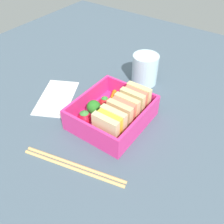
# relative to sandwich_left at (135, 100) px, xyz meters

# --- Properties ---
(ground_plane) EXTENTS (1.20, 1.20, 0.02)m
(ground_plane) POSITION_rel_sandwich_left_xyz_m (0.05, -0.03, -0.05)
(ground_plane) COLOR #485A69
(bento_tray) EXTENTS (0.16, 0.15, 0.01)m
(bento_tray) POSITION_rel_sandwich_left_xyz_m (0.05, -0.03, -0.04)
(bento_tray) COLOR #E82F84
(bento_tray) RESTS_ON ground_plane
(bento_rim) EXTENTS (0.16, 0.15, 0.04)m
(bento_rim) POSITION_rel_sandwich_left_xyz_m (0.05, -0.03, -0.01)
(bento_rim) COLOR #E82F84
(bento_rim) RESTS_ON bento_tray
(sandwich_left) EXTENTS (0.04, 0.06, 0.06)m
(sandwich_left) POSITION_rel_sandwich_left_xyz_m (0.00, 0.00, 0.00)
(sandwich_left) COLOR #DBC683
(sandwich_left) RESTS_ON bento_tray
(sandwich_center_left) EXTENTS (0.04, 0.06, 0.06)m
(sandwich_center_left) POSITION_rel_sandwich_left_xyz_m (0.05, 0.00, 0.00)
(sandwich_center_left) COLOR #E1B57F
(sandwich_center_left) RESTS_ON bento_tray
(sandwich_center) EXTENTS (0.04, 0.06, 0.06)m
(sandwich_center) POSITION_rel_sandwich_left_xyz_m (0.10, 0.00, 0.00)
(sandwich_center) COLOR beige
(sandwich_center) RESTS_ON bento_tray
(carrot_stick_far_left) EXTENTS (0.05, 0.03, 0.01)m
(carrot_stick_far_left) POSITION_rel_sandwich_left_xyz_m (-0.00, -0.06, -0.02)
(carrot_stick_far_left) COLOR orange
(carrot_stick_far_left) RESTS_ON bento_tray
(strawberry_far_left) EXTENTS (0.03, 0.03, 0.03)m
(strawberry_far_left) POSITION_rel_sandwich_left_xyz_m (0.03, -0.06, -0.02)
(strawberry_far_left) COLOR red
(strawberry_far_left) RESTS_ON bento_tray
(broccoli_floret) EXTENTS (0.03, 0.03, 0.04)m
(broccoli_floret) POSITION_rel_sandwich_left_xyz_m (0.07, -0.06, -0.01)
(broccoli_floret) COLOR #82BD6B
(broccoli_floret) RESTS_ON bento_tray
(strawberry_left) EXTENTS (0.03, 0.03, 0.04)m
(strawberry_left) POSITION_rel_sandwich_left_xyz_m (0.10, -0.06, -0.01)
(strawberry_left) COLOR red
(strawberry_left) RESTS_ON bento_tray
(chopstick_pair) EXTENTS (0.06, 0.21, 0.01)m
(chopstick_pair) POSITION_rel_sandwich_left_xyz_m (0.19, -0.02, -0.04)
(chopstick_pair) COLOR tan
(chopstick_pair) RESTS_ON ground_plane
(drinking_glass) EXTENTS (0.07, 0.07, 0.08)m
(drinking_glass) POSITION_rel_sandwich_left_xyz_m (-0.13, -0.05, -0.00)
(drinking_glass) COLOR silver
(drinking_glass) RESTS_ON ground_plane
(folded_napkin) EXTENTS (0.16, 0.14, 0.00)m
(folded_napkin) POSITION_rel_sandwich_left_xyz_m (0.06, -0.19, -0.04)
(folded_napkin) COLOR white
(folded_napkin) RESTS_ON ground_plane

